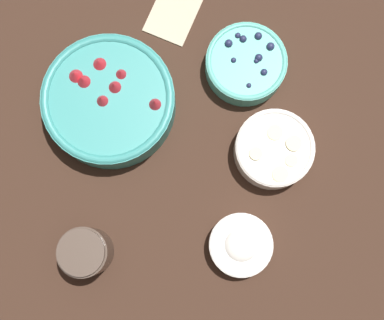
{
  "coord_description": "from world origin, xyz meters",
  "views": [
    {
      "loc": [
        0.2,
        0.03,
        1.05
      ],
      "look_at": [
        0.05,
        -0.02,
        0.04
      ],
      "focal_mm": 50.0,
      "sensor_mm": 36.0,
      "label": 1
    }
  ],
  "objects_px": {
    "bowl_strawberries": "(109,101)",
    "bowl_blueberries": "(246,64)",
    "bowl_cream": "(241,245)",
    "bowl_bananas": "(274,149)",
    "jar_chocolate": "(86,252)"
  },
  "relations": [
    {
      "from": "bowl_blueberries",
      "to": "jar_chocolate",
      "type": "height_order",
      "value": "jar_chocolate"
    },
    {
      "from": "jar_chocolate",
      "to": "bowl_bananas",
      "type": "bearing_deg",
      "value": 136.15
    },
    {
      "from": "bowl_blueberries",
      "to": "bowl_bananas",
      "type": "bearing_deg",
      "value": 33.79
    },
    {
      "from": "bowl_strawberries",
      "to": "jar_chocolate",
      "type": "relative_size",
      "value": 2.68
    },
    {
      "from": "bowl_strawberries",
      "to": "bowl_cream",
      "type": "xyz_separation_m",
      "value": [
        0.19,
        0.32,
        -0.02
      ]
    },
    {
      "from": "bowl_strawberries",
      "to": "bowl_blueberries",
      "type": "relative_size",
      "value": 1.6
    },
    {
      "from": "bowl_bananas",
      "to": "jar_chocolate",
      "type": "relative_size",
      "value": 1.59
    },
    {
      "from": "bowl_bananas",
      "to": "bowl_cream",
      "type": "relative_size",
      "value": 1.26
    },
    {
      "from": "bowl_strawberries",
      "to": "bowl_bananas",
      "type": "height_order",
      "value": "bowl_strawberries"
    },
    {
      "from": "bowl_strawberries",
      "to": "bowl_cream",
      "type": "height_order",
      "value": "bowl_strawberries"
    },
    {
      "from": "bowl_cream",
      "to": "jar_chocolate",
      "type": "relative_size",
      "value": 1.26
    },
    {
      "from": "bowl_blueberries",
      "to": "jar_chocolate",
      "type": "bearing_deg",
      "value": -22.17
    },
    {
      "from": "jar_chocolate",
      "to": "bowl_strawberries",
      "type": "bearing_deg",
      "value": -169.74
    },
    {
      "from": "bowl_strawberries",
      "to": "bowl_blueberries",
      "type": "xyz_separation_m",
      "value": [
        -0.16,
        0.23,
        -0.01
      ]
    },
    {
      "from": "bowl_blueberries",
      "to": "bowl_cream",
      "type": "xyz_separation_m",
      "value": [
        0.34,
        0.09,
        -0.0
      ]
    }
  ]
}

